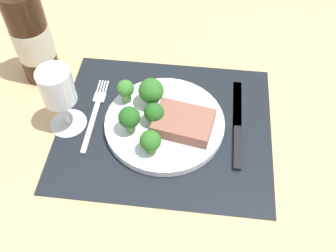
{
  "coord_description": "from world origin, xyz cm",
  "views": [
    {
      "loc": [
        6.11,
        -47.51,
        61.97
      ],
      "look_at": [
        0.81,
        -1.21,
        1.9
      ],
      "focal_mm": 41.59,
      "sensor_mm": 36.0,
      "label": 1
    }
  ],
  "objects_px": {
    "plate": "(165,123)",
    "fork": "(95,113)",
    "steak": "(183,123)",
    "wine_glass": "(58,91)",
    "knife": "(237,129)",
    "wine_bottle": "(31,36)"
  },
  "relations": [
    {
      "from": "plate",
      "to": "fork",
      "type": "height_order",
      "value": "plate"
    },
    {
      "from": "plate",
      "to": "fork",
      "type": "bearing_deg",
      "value": 174.45
    },
    {
      "from": "steak",
      "to": "wine_glass",
      "type": "relative_size",
      "value": 0.77
    },
    {
      "from": "steak",
      "to": "fork",
      "type": "xyz_separation_m",
      "value": [
        -0.18,
        0.03,
        -0.03
      ]
    },
    {
      "from": "steak",
      "to": "fork",
      "type": "relative_size",
      "value": 0.58
    },
    {
      "from": "plate",
      "to": "wine_bottle",
      "type": "xyz_separation_m",
      "value": [
        -0.29,
        0.12,
        0.1
      ]
    },
    {
      "from": "fork",
      "to": "wine_glass",
      "type": "distance_m",
      "value": 0.11
    },
    {
      "from": "steak",
      "to": "wine_bottle",
      "type": "bearing_deg",
      "value": 158.3
    },
    {
      "from": "knife",
      "to": "wine_glass",
      "type": "relative_size",
      "value": 1.6
    },
    {
      "from": "plate",
      "to": "knife",
      "type": "relative_size",
      "value": 1.04
    },
    {
      "from": "plate",
      "to": "wine_glass",
      "type": "distance_m",
      "value": 0.21
    },
    {
      "from": "knife",
      "to": "wine_glass",
      "type": "height_order",
      "value": "wine_glass"
    },
    {
      "from": "wine_bottle",
      "to": "wine_glass",
      "type": "xyz_separation_m",
      "value": [
        0.09,
        -0.13,
        -0.01
      ]
    },
    {
      "from": "steak",
      "to": "wine_glass",
      "type": "distance_m",
      "value": 0.24
    },
    {
      "from": "knife",
      "to": "wine_bottle",
      "type": "xyz_separation_m",
      "value": [
        -0.43,
        0.11,
        0.1
      ]
    },
    {
      "from": "knife",
      "to": "wine_bottle",
      "type": "relative_size",
      "value": 0.76
    },
    {
      "from": "plate",
      "to": "wine_bottle",
      "type": "distance_m",
      "value": 0.33
    },
    {
      "from": "fork",
      "to": "knife",
      "type": "height_order",
      "value": "knife"
    },
    {
      "from": "steak",
      "to": "wine_glass",
      "type": "bearing_deg",
      "value": -179.23
    },
    {
      "from": "wine_glass",
      "to": "steak",
      "type": "bearing_deg",
      "value": 0.77
    },
    {
      "from": "wine_bottle",
      "to": "wine_glass",
      "type": "bearing_deg",
      "value": -55.05
    },
    {
      "from": "steak",
      "to": "knife",
      "type": "bearing_deg",
      "value": 8.63
    }
  ]
}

